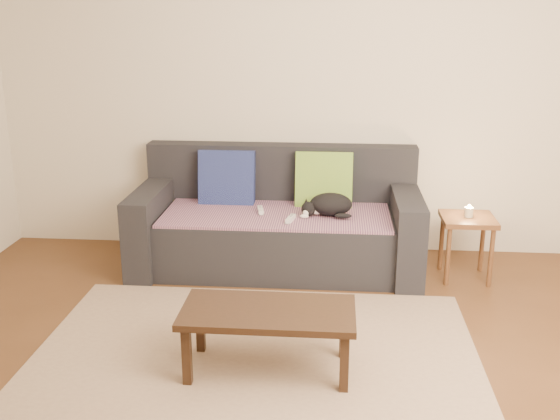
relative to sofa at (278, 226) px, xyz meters
The scene contains 13 objects.
ground 1.60m from the sofa, 90.00° to the right, with size 4.50×4.50×0.00m, color brown.
back_wall 1.08m from the sofa, 90.00° to the left, with size 4.50×0.04×2.60m, color beige.
sofa is the anchor object (origin of this frame).
throw_blanket 0.15m from the sofa, 90.00° to the right, with size 1.66×0.74×0.02m, color #492A4F.
cushion_navy 0.55m from the sofa, 157.61° to the left, with size 0.43×0.11×0.43m, color #111349.
cushion_green 0.50m from the sofa, 26.35° to the left, with size 0.43×0.11×0.43m, color #0E5B36.
cat 0.45m from the sofa, 15.81° to the right, with size 0.41×0.32×0.16m.
wii_remote_a 0.20m from the sofa, 147.75° to the right, with size 0.15×0.04×0.03m, color white.
wii_remote_b 0.32m from the sofa, 66.30° to the right, with size 0.15×0.04×0.03m, color white.
side_table 1.38m from the sofa, ahead, with size 0.37×0.37×0.46m.
candle 1.39m from the sofa, ahead, with size 0.06×0.06×0.09m.
rug 1.45m from the sofa, 90.00° to the right, with size 2.50×1.80×0.01m, color tan.
coffee_table 1.56m from the sofa, 86.74° to the right, with size 0.91×0.46×0.37m.
Camera 1 is at (0.42, -3.10, 1.86)m, focal length 42.00 mm.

